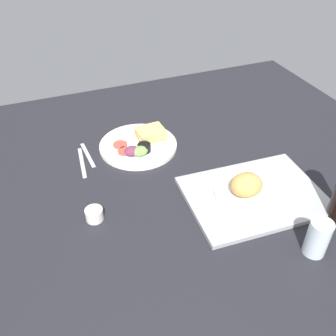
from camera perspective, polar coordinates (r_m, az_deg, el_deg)
The scene contains 8 objects.
ground_plane at distance 138.04cm, azimuth 0.32°, elevation -0.89°, with size 190.00×150.00×3.00cm, color black.
serving_tray at distance 128.96cm, azimuth 13.01°, elevation -4.09°, with size 45.00×33.00×1.60cm, color #9EA0A3.
bread_plate_near at distance 124.87cm, azimuth 11.96°, elevation -3.19°, with size 21.76×21.76×8.81cm.
plate_with_salad at distance 148.54cm, azimuth -4.31°, elevation 3.67°, with size 30.77×30.77×5.40cm.
drinking_glass at distance 113.78cm, azimuth 21.95°, elevation -9.90°, with size 6.40×6.40×11.69cm, color silver.
espresso_cup at distance 119.73cm, azimuth -11.22°, elevation -6.98°, with size 5.60×5.60×4.00cm, color silver.
fork at distance 147.91cm, azimuth -12.19°, elevation 1.99°, with size 17.00×1.40×0.50cm, color #B7B7BC.
knife at distance 144.43cm, azimuth -13.03°, elevation 0.86°, with size 19.00×1.40×0.50cm, color #B7B7BC.
Camera 1 is at (39.90, 99.53, 85.43)cm, focal length 39.81 mm.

